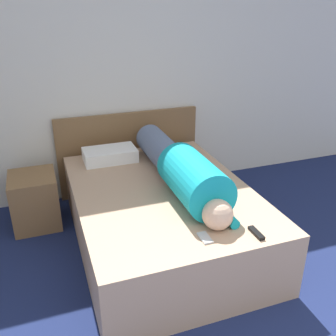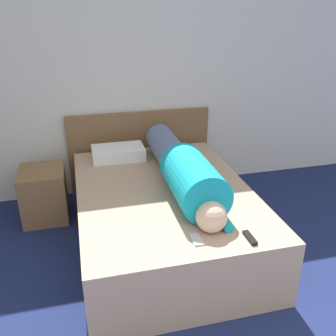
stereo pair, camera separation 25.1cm
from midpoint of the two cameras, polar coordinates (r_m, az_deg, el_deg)
name	(u,v)px [view 1 (the left image)]	position (r m, az deg, el deg)	size (l,w,h in m)	color
wall_back	(143,69)	(3.94, -5.75, 14.76)	(6.00, 0.06, 2.60)	silver
bed	(162,216)	(3.20, -3.15, -7.43)	(1.40, 1.93, 0.52)	tan
headboard	(130,152)	(4.07, -7.66, 2.34)	(1.52, 0.04, 0.88)	brown
nightstand	(35,200)	(3.73, -21.46, -4.63)	(0.41, 0.46, 0.50)	brown
person_lying	(182,169)	(3.03, -0.27, -0.25)	(0.36, 1.65, 0.36)	#DBB293
pillow_near_headboard	(110,155)	(3.65, -10.81, 1.96)	(0.50, 0.29, 0.12)	white
tv_remote	(256,233)	(2.54, 10.53, -9.79)	(0.04, 0.15, 0.02)	black
cell_phone	(205,238)	(2.47, 2.69, -10.65)	(0.06, 0.13, 0.01)	#B2B7BC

